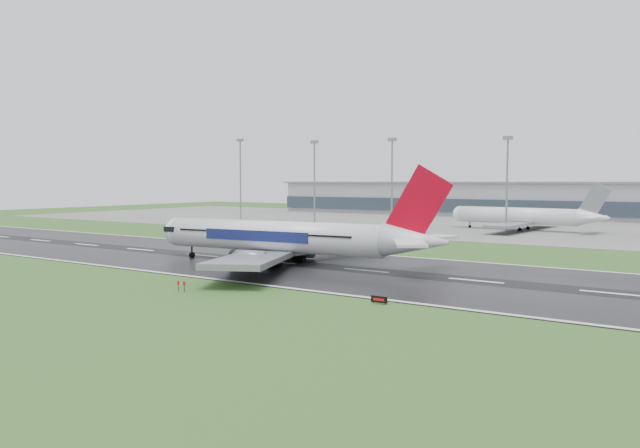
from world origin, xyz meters
The scene contains 11 objects.
ground centered at (0.00, 0.00, 0.00)m, with size 520.00×520.00×0.00m, color #2A531E.
runway centered at (0.00, 0.00, 0.05)m, with size 400.00×45.00×0.10m, color black.
apron centered at (0.00, 125.00, 0.04)m, with size 400.00×130.00×0.08m, color slate.
terminal centered at (0.00, 185.00, 7.50)m, with size 240.00×36.00×15.00m, color gray.
main_airliner centered at (4.60, -1.45, 9.04)m, with size 60.59×57.70×17.89m, color silver, non-canonical shape.
parked_airliner centered at (19.74, 105.31, 7.61)m, with size 51.37×47.83×15.06m, color white, non-canonical shape.
runway_sign centered at (35.39, -24.39, 0.52)m, with size 2.30×0.26×1.04m, color black, non-canonical shape.
floodmast_0 centered at (-95.50, 100.00, 16.28)m, with size 0.64×0.64×32.57m, color gray.
floodmast_1 centered at (-58.02, 100.00, 15.25)m, with size 0.64×0.64×30.51m, color gray.
floodmast_2 centered at (-24.82, 100.00, 15.08)m, with size 0.64×0.64×30.16m, color gray.
floodmast_3 centered at (15.96, 100.00, 14.57)m, with size 0.64×0.64×29.15m, color gray.
Camera 1 is at (71.38, -93.29, 15.96)m, focal length 33.74 mm.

